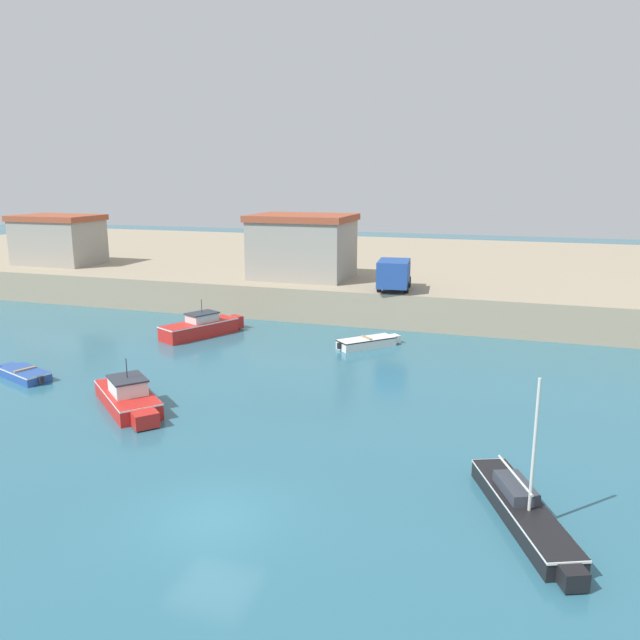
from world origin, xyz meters
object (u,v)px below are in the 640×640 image
(dinghy_white_4, at_px, (368,342))
(harbor_shed_mid_row, at_px, (59,239))
(truck_on_quay, at_px, (394,273))
(harbor_shed_near_wharf, at_px, (303,246))
(motorboat_red_1, at_px, (128,397))
(sailboat_black_3, at_px, (523,510))
(motorboat_red_0, at_px, (202,327))
(dinghy_blue_2, at_px, (24,374))

(dinghy_white_4, relative_size, harbor_shed_mid_row, 0.50)
(harbor_shed_mid_row, bearing_deg, truck_on_quay, -6.86)
(harbor_shed_near_wharf, height_order, truck_on_quay, harbor_shed_near_wharf)
(motorboat_red_1, xyz_separation_m, harbor_shed_mid_row, (-23.88, 24.05, 4.19))
(sailboat_black_3, height_order, harbor_shed_near_wharf, harbor_shed_near_wharf)
(motorboat_red_0, bearing_deg, dinghy_blue_2, -112.44)
(motorboat_red_0, relative_size, motorboat_red_1, 1.13)
(dinghy_blue_2, height_order, dinghy_white_4, dinghy_white_4)
(motorboat_red_1, distance_m, truck_on_quay, 22.01)
(motorboat_red_0, height_order, harbor_shed_mid_row, harbor_shed_mid_row)
(dinghy_blue_2, xyz_separation_m, truck_on_quay, (15.98, 18.22, 3.42))
(harbor_shed_near_wharf, bearing_deg, dinghy_white_4, -51.46)
(motorboat_red_0, height_order, harbor_shed_near_wharf, harbor_shed_near_wharf)
(truck_on_quay, bearing_deg, dinghy_white_4, -92.14)
(motorboat_red_1, xyz_separation_m, dinghy_blue_2, (-7.81, 1.97, -0.26))
(motorboat_red_1, height_order, sailboat_black_3, sailboat_black_3)
(motorboat_red_0, relative_size, truck_on_quay, 1.34)
(dinghy_white_4, distance_m, harbor_shed_near_wharf, 13.37)
(motorboat_red_1, height_order, harbor_shed_mid_row, harbor_shed_mid_row)
(motorboat_red_0, distance_m, dinghy_white_4, 11.24)
(motorboat_red_1, distance_m, sailboat_black_3, 17.88)
(sailboat_black_3, xyz_separation_m, truck_on_quay, (-9.15, 24.66, 3.30))
(harbor_shed_mid_row, height_order, truck_on_quay, harbor_shed_mid_row)
(sailboat_black_3, distance_m, harbor_shed_near_wharf, 33.10)
(dinghy_blue_2, bearing_deg, dinghy_white_4, 36.61)
(sailboat_black_3, height_order, dinghy_white_4, sailboat_black_3)
(motorboat_red_0, distance_m, sailboat_black_3, 26.96)
(dinghy_blue_2, xyz_separation_m, sailboat_black_3, (25.12, -6.44, 0.13))
(harbor_shed_near_wharf, relative_size, truck_on_quay, 1.73)
(motorboat_red_0, xyz_separation_m, harbor_shed_near_wharf, (3.41, 10.53, 4.39))
(motorboat_red_1, relative_size, harbor_shed_near_wharf, 0.69)
(dinghy_white_4, bearing_deg, motorboat_red_0, -176.23)
(dinghy_blue_2, xyz_separation_m, harbor_shed_near_wharf, (7.93, 21.48, 4.73))
(sailboat_black_3, relative_size, harbor_shed_near_wharf, 0.83)
(sailboat_black_3, relative_size, dinghy_white_4, 1.73)
(dinghy_white_4, height_order, truck_on_quay, truck_on_quay)
(dinghy_white_4, height_order, harbor_shed_mid_row, harbor_shed_mid_row)
(sailboat_black_3, bearing_deg, dinghy_white_4, 117.39)
(sailboat_black_3, height_order, truck_on_quay, sailboat_black_3)
(dinghy_blue_2, relative_size, harbor_shed_mid_row, 0.51)
(dinghy_white_4, xyz_separation_m, harbor_shed_mid_row, (-31.80, 10.39, 4.42))
(dinghy_blue_2, relative_size, dinghy_white_4, 1.01)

